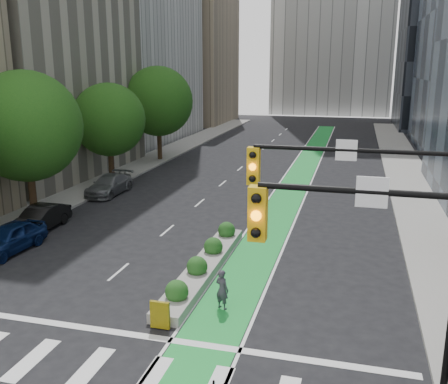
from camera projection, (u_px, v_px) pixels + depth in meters
The scene contains 15 objects.
ground at pixel (105, 352), 16.06m from camera, with size 160.00×160.00×0.00m, color black.
sidewalk_left at pixel (120, 174), 42.40m from camera, with size 3.60×90.00×0.15m, color gray.
sidewalk_right at pixel (414, 191), 36.53m from camera, with size 3.60×90.00×0.15m, color gray.
bike_lane_paint at pixel (301, 172), 43.42m from camera, with size 2.20×70.00×0.01m, color green.
building_tan_far at pixel (185, 40), 79.70m from camera, with size 14.00×16.00×26.00m, color tan.
tree_mid at pixel (26, 127), 28.68m from camera, with size 6.40×6.40×8.78m.
tree_midfar at pixel (109, 120), 38.20m from camera, with size 5.60×5.60×7.76m.
tree_far at pixel (158, 101), 47.39m from camera, with size 6.60×6.60×9.00m.
signal_right at pixel (400, 227), 13.16m from camera, with size 5.82×0.51×7.20m.
signal_far_right at pixel (437, 308), 8.88m from camera, with size 4.82×0.51×7.20m.
median_planter at pixel (204, 264), 22.26m from camera, with size 1.20×10.26×1.10m.
cyclist at pixel (222, 289), 18.75m from camera, with size 0.57×0.38×1.57m, color #36323C.
parked_car_left_near at pixel (9, 238), 24.54m from camera, with size 1.72×4.27×1.45m, color #0C1C49.
parked_car_left_mid at pixel (40, 218), 27.86m from camera, with size 1.45×4.16×1.37m, color black.
parked_car_left_far at pixel (109, 185), 35.72m from camera, with size 1.93×4.74×1.38m, color #5D5F62.
Camera 1 is at (7.39, -12.84, 8.93)m, focal length 40.00 mm.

